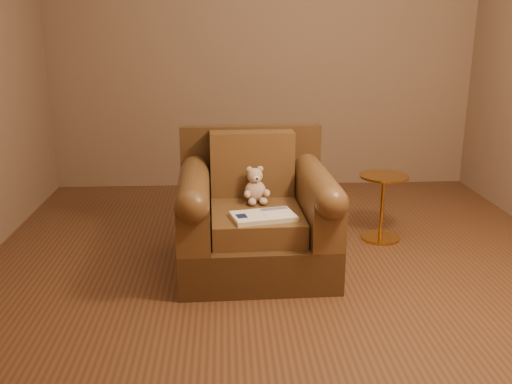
{
  "coord_description": "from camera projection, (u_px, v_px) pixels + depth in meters",
  "views": [
    {
      "loc": [
        -0.37,
        -3.45,
        1.53
      ],
      "look_at": [
        -0.18,
        -0.07,
        0.53
      ],
      "focal_mm": 40.0,
      "sensor_mm": 36.0,
      "label": 1
    }
  ],
  "objects": [
    {
      "name": "side_table",
      "position": [
        382.0,
        205.0,
        4.15
      ],
      "size": [
        0.35,
        0.35,
        0.49
      ],
      "color": "gold",
      "rests_on": "floor"
    },
    {
      "name": "armchair",
      "position": [
        255.0,
        217.0,
        3.68
      ],
      "size": [
        0.99,
        0.94,
        0.87
      ],
      "rotation": [
        0.0,
        0.0,
        0.03
      ],
      "color": "#412A15",
      "rests_on": "floor"
    },
    {
      "name": "teddy_bear",
      "position": [
        256.0,
        188.0,
        3.71
      ],
      "size": [
        0.17,
        0.2,
        0.24
      ],
      "rotation": [
        0.0,
        0.0,
        0.15
      ],
      "color": "tan",
      "rests_on": "armchair"
    },
    {
      "name": "floor",
      "position": [
        283.0,
        266.0,
        3.76
      ],
      "size": [
        4.0,
        4.0,
        0.0
      ],
      "primitive_type": "plane",
      "color": "brown",
      "rests_on": "ground"
    },
    {
      "name": "guidebook",
      "position": [
        263.0,
        216.0,
        3.4
      ],
      "size": [
        0.41,
        0.3,
        0.03
      ],
      "rotation": [
        0.0,
        0.0,
        0.23
      ],
      "color": "beige",
      "rests_on": "armchair"
    }
  ]
}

